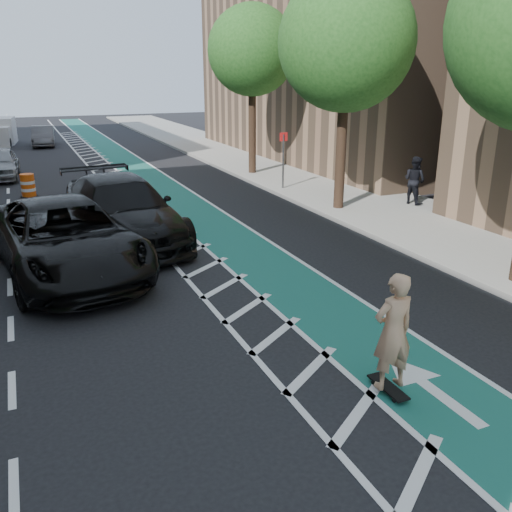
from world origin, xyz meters
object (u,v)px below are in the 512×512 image
suv_near (66,238)px  barrel_a (42,241)px  suv_far (122,210)px  skateboarder (393,332)px

suv_near → barrel_a: (-0.54, 1.46, -0.44)m
suv_far → barrel_a: bearing=-167.8°
skateboarder → barrel_a: bearing=-62.6°
skateboarder → suv_far: bearing=-76.2°
skateboarder → barrel_a: skateboarder is taller
suv_far → barrel_a: 2.49m
skateboarder → suv_far: 10.24m
barrel_a → skateboarder: bearing=-63.4°
barrel_a → suv_far: bearing=17.7°
skateboarder → suv_near: 8.79m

